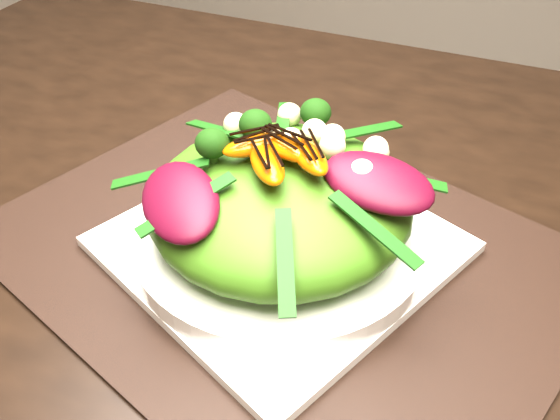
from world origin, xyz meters
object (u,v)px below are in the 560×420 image
at_px(salad_bowl, 280,232).
at_px(lettuce_mound, 280,201).
at_px(plate_base, 280,244).
at_px(orange_segment, 272,141).
at_px(placemat, 280,250).
at_px(dining_table, 476,315).

height_order(salad_bowl, lettuce_mound, lettuce_mound).
height_order(plate_base, salad_bowl, salad_bowl).
height_order(plate_base, lettuce_mound, lettuce_mound).
relative_size(salad_bowl, orange_segment, 4.44).
bearing_deg(placemat, plate_base, 0.00).
bearing_deg(placemat, dining_table, 4.13).
bearing_deg(dining_table, placemat, -175.87).
bearing_deg(orange_segment, dining_table, -2.08).
bearing_deg(lettuce_mound, placemat, 0.00).
distance_m(dining_table, lettuce_mound, 0.19).
bearing_deg(dining_table, orange_segment, 177.92).
height_order(dining_table, lettuce_mound, dining_table).
relative_size(dining_table, salad_bowl, 6.45).
xyz_separation_m(placemat, orange_segment, (-0.01, 0.02, 0.10)).
xyz_separation_m(dining_table, salad_bowl, (-0.17, -0.01, 0.04)).
xyz_separation_m(plate_base, lettuce_mound, (0.00, 0.00, 0.05)).
relative_size(lettuce_mound, orange_segment, 3.83).
relative_size(dining_table, placemat, 3.39).
bearing_deg(orange_segment, salad_bowl, -51.96).
bearing_deg(placemat, orange_segment, 128.04).
bearing_deg(dining_table, lettuce_mound, -175.87).
xyz_separation_m(plate_base, salad_bowl, (0.00, 0.00, 0.01)).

